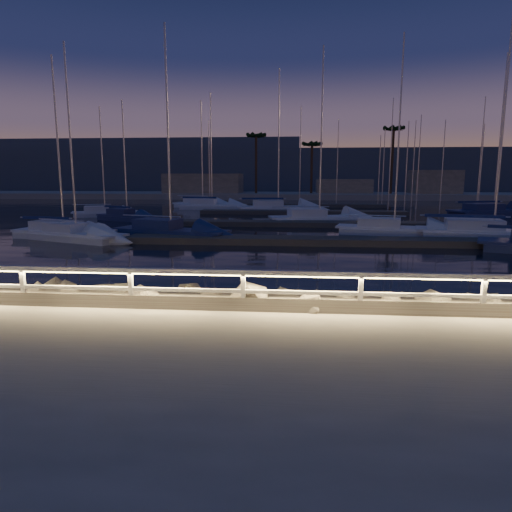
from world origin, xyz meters
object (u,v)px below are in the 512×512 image
at_px(sailboat_l, 491,211).
at_px(sailboat_m, 201,204).
at_px(sailboat_h, 489,232).
at_px(sailboat_a, 62,232).
at_px(sailboat_e, 126,216).
at_px(sailboat_g, 317,218).
at_px(sailboat_k, 276,208).
at_px(sailboat_i, 103,213).
at_px(sailboat_c, 391,228).
at_px(sailboat_b, 168,231).
at_px(sailboat_n, 210,206).
at_px(guard_rail, 318,282).
at_px(sailboat_f, 75,234).

distance_m(sailboat_l, sailboat_m, 33.86).
bearing_deg(sailboat_h, sailboat_a, -164.31).
distance_m(sailboat_e, sailboat_g, 17.49).
distance_m(sailboat_k, sailboat_l, 22.86).
bearing_deg(sailboat_k, sailboat_h, -65.12).
xyz_separation_m(sailboat_i, sailboat_l, (39.78, 4.76, 0.05)).
bearing_deg(sailboat_c, sailboat_m, 139.41).
relative_size(sailboat_b, sailboat_n, 0.96).
height_order(sailboat_i, sailboat_n, sailboat_n).
distance_m(sailboat_a, sailboat_k, 27.44).
xyz_separation_m(guard_rail, sailboat_k, (-2.93, 41.45, -0.90)).
bearing_deg(sailboat_g, sailboat_b, -146.58).
distance_m(guard_rail, sailboat_m, 49.05).
bearing_deg(guard_rail, sailboat_m, 105.25).
height_order(sailboat_e, sailboat_l, sailboat_l).
bearing_deg(sailboat_i, sailboat_f, -92.41).
height_order(sailboat_a, sailboat_f, sailboat_f).
relative_size(sailboat_h, sailboat_m, 1.19).
xyz_separation_m(sailboat_g, sailboat_h, (10.83, -9.27, 0.00)).
bearing_deg(sailboat_e, sailboat_i, 159.59).
distance_m(sailboat_f, sailboat_i, 17.88).
relative_size(sailboat_b, sailboat_l, 0.84).
bearing_deg(sailboat_f, sailboat_i, 129.46).
distance_m(guard_rail, sailboat_e, 33.68).
xyz_separation_m(sailboat_b, sailboat_f, (-5.58, -1.84, -0.03)).
distance_m(sailboat_h, sailboat_i, 34.99).
bearing_deg(sailboat_e, sailboat_l, 38.48).
relative_size(sailboat_b, sailboat_e, 1.25).
relative_size(guard_rail, sailboat_k, 2.78).
height_order(sailboat_g, sailboat_k, sailboat_k).
distance_m(sailboat_b, sailboat_c, 15.43).
relative_size(sailboat_f, sailboat_n, 0.86).
relative_size(sailboat_f, sailboat_i, 1.11).
distance_m(sailboat_h, sailboat_m, 37.34).
bearing_deg(sailboat_c, guard_rail, -92.50).
xyz_separation_m(sailboat_l, sailboat_m, (-32.59, 9.20, 0.02)).
relative_size(sailboat_k, sailboat_l, 0.98).
relative_size(guard_rail, sailboat_a, 3.80).
bearing_deg(sailboat_g, sailboat_h, -53.05).
relative_size(sailboat_a, sailboat_i, 1.06).
bearing_deg(sailboat_n, sailboat_e, -105.53).
xyz_separation_m(sailboat_e, sailboat_i, (-3.83, 3.88, 0.00)).
xyz_separation_m(guard_rail, sailboat_e, (-16.27, 29.47, -0.97)).
distance_m(sailboat_h, sailboat_n, 34.18).
height_order(sailboat_c, sailboat_f, sailboat_c).
bearing_deg(sailboat_a, sailboat_h, 12.38).
bearing_deg(sailboat_f, sailboat_m, 108.52).
xyz_separation_m(sailboat_l, sailboat_n, (-30.90, 6.45, 0.00)).
xyz_separation_m(sailboat_c, sailboat_l, (13.63, 16.94, 0.03)).
relative_size(sailboat_b, sailboat_k, 0.85).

